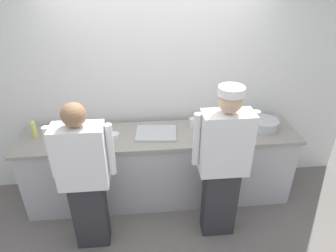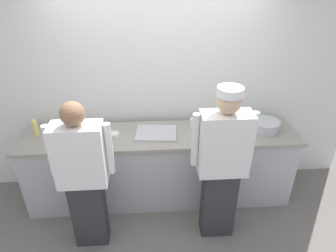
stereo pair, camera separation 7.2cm
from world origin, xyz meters
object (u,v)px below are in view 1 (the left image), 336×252
Objects in this scene: deli_cup at (193,123)px; mixing_bowl_steel at (264,124)px; ramekin_red_sauce at (115,135)px; ramekin_yellow_sauce at (238,126)px; chef_center at (223,163)px; squeeze_bottle_primary at (34,128)px; plate_stack_front at (81,132)px; chef_near_left at (85,177)px; ramekin_orange_sauce at (94,135)px; sheet_tray at (156,133)px.

mixing_bowl_steel is at bearing -8.74° from deli_cup.
deli_cup is (0.92, 0.16, 0.03)m from ramekin_red_sauce.
ramekin_yellow_sauce is at bearing -9.28° from deli_cup.
squeeze_bottle_primary is (-2.00, 0.69, 0.10)m from chef_center.
deli_cup is (1.82, 0.06, -0.05)m from squeeze_bottle_primary.
deli_cup is at bearing 170.72° from ramekin_yellow_sauce.
deli_cup reaches higher than plate_stack_front.
ramekin_red_sauce is at bearing 67.88° from chef_near_left.
ramekin_red_sauce is 0.24m from ramekin_orange_sauce.
deli_cup is (1.31, 0.05, 0.03)m from plate_stack_front.
mixing_bowl_steel is at bearing -7.75° from ramekin_yellow_sauce.
chef_near_left is 5.02× the size of mixing_bowl_steel.
chef_center is at bearing -118.01° from ramekin_yellow_sauce.
ramekin_red_sauce is at bearing -177.18° from ramekin_yellow_sauce.
mixing_bowl_steel reaches higher than ramekin_red_sauce.
sheet_tray is at bearing -179.58° from mixing_bowl_steel.
deli_cup is at bearing 6.47° from ramekin_orange_sauce.
deli_cup is (-0.18, 0.74, 0.06)m from chef_center.
chef_center is 16.46× the size of ramekin_red_sauce.
mixing_bowl_steel is (2.14, -0.08, 0.03)m from plate_stack_front.
ramekin_red_sauce is at bearing 152.01° from chef_center.
chef_near_left is at bearing -79.48° from plate_stack_front.
ramekin_orange_sauce is (-1.69, -0.04, -0.00)m from ramekin_yellow_sauce.
mixing_bowl_steel is (2.00, 0.65, 0.12)m from chef_near_left.
chef_near_left is 1.41m from deli_cup.
ramekin_yellow_sauce is 0.54m from deli_cup.
chef_near_left reaches higher than mixing_bowl_steel.
chef_near_left reaches higher than sheet_tray.
mixing_bowl_steel is 3.12× the size of ramekin_red_sauce.
sheet_tray is at bearing -163.09° from deli_cup.
ramekin_orange_sauce is (-1.98, -0.00, -0.04)m from mixing_bowl_steel.
chef_center is at bearing 1.43° from chef_near_left.
ramekin_yellow_sauce is (2.35, -0.03, -0.08)m from squeeze_bottle_primary.
plate_stack_front is at bearing -177.81° from deli_cup.
deli_cup is at bearing 16.91° from sheet_tray.
chef_near_left reaches higher than ramekin_yellow_sauce.
squeeze_bottle_primary is 1.82m from deli_cup.
chef_near_left is 0.97m from sheet_tray.
chef_center is 2.12m from squeeze_bottle_primary.
plate_stack_front reaches higher than ramekin_yellow_sauce.
deli_cup is (-0.83, 0.13, -0.01)m from mixing_bowl_steel.
sheet_tray is 0.47m from deli_cup.
sheet_tray is at bearing 136.13° from chef_center.
squeeze_bottle_primary is 2.35m from ramekin_yellow_sauce.
sheet_tray is 2.18× the size of squeeze_bottle_primary.
chef_near_left reaches higher than ramekin_orange_sauce.
ramekin_red_sauce is 0.93m from deli_cup.
ramekin_yellow_sauce is (1.84, -0.04, -0.00)m from plate_stack_front.
chef_center is at bearing -24.64° from ramekin_orange_sauce.
plate_stack_front is at bearing 177.92° from mixing_bowl_steel.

